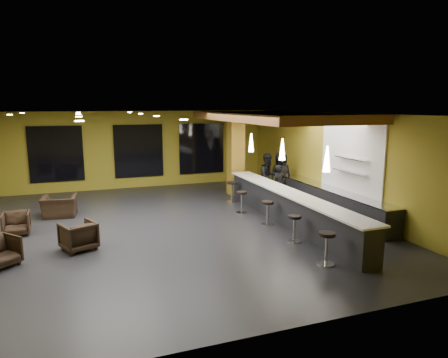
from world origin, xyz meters
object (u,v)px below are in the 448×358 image
object	(u,v)px
staff_b	(268,177)
bar_stool_0	(327,244)
bar_counter	(288,208)
pendant_2	(251,143)
column	(236,154)
staff_a	(279,185)
bar_stool_1	(294,225)
prep_counter	(332,202)
staff_c	(281,175)
pendant_0	(327,159)
bar_stool_2	(268,210)
armchair_d	(59,206)
armchair_b	(78,236)
pendant_1	(282,149)
bar_stool_4	(232,189)
armchair_c	(16,224)
bar_stool_3	(242,199)

from	to	relation	value
staff_b	bar_stool_0	distance (m)	6.74
bar_counter	pendant_2	distance (m)	3.52
column	staff_a	size ratio (longest dim) A/B	2.30
staff_b	bar_stool_1	world-z (taller)	staff_b
prep_counter	staff_c	distance (m)	2.96
pendant_0	bar_stool_2	distance (m)	2.86
prep_counter	armchair_d	xyz separation A→B (m)	(-8.96, 2.86, -0.07)
bar_counter	armchair_b	xyz separation A→B (m)	(-6.36, -0.23, -0.12)
column	bar_stool_2	world-z (taller)	column
bar_stool_2	pendant_2	bearing A→B (deg)	76.60
pendant_2	armchair_d	distance (m)	7.24
armchair_b	bar_counter	bearing A→B (deg)	159.19
column	pendant_2	world-z (taller)	column
pendant_1	bar_stool_0	bearing A→B (deg)	-101.85
bar_stool_4	staff_a	bearing A→B (deg)	-28.79
staff_b	armchair_c	bearing A→B (deg)	178.54
bar_stool_2	bar_stool_3	size ratio (longest dim) A/B	0.99
pendant_2	bar_stool_4	xyz separation A→B (m)	(-0.66, 0.30, -1.83)
staff_b	prep_counter	bearing A→B (deg)	-77.81
pendant_2	bar_stool_0	world-z (taller)	pendant_2
bar_counter	staff_c	world-z (taller)	staff_c
prep_counter	armchair_b	bearing A→B (deg)	-175.00
staff_c	armchair_b	distance (m)	8.65
pendant_0	pendant_1	world-z (taller)	same
bar_stool_1	bar_stool_2	world-z (taller)	bar_stool_2
armchair_c	prep_counter	bearing A→B (deg)	-8.94
bar_counter	armchair_b	world-z (taller)	bar_counter
prep_counter	staff_c	world-z (taller)	staff_c
prep_counter	staff_a	world-z (taller)	staff_a
armchair_b	bar_stool_1	world-z (taller)	bar_stool_1
armchair_b	bar_stool_0	size ratio (longest dim) A/B	1.03
staff_c	bar_stool_1	distance (m)	5.49
pendant_0	armchair_c	size ratio (longest dim) A/B	0.94
armchair_b	armchair_c	world-z (taller)	armchair_b
armchair_d	bar_stool_1	xyz separation A→B (m)	(6.25, -5.00, 0.13)
armchair_d	bar_stool_1	world-z (taller)	bar_stool_1
pendant_1	armchair_b	world-z (taller)	pendant_1
pendant_2	bar_stool_3	xyz separation A→B (m)	(-0.93, -1.35, -1.85)
staff_a	bar_stool_1	xyz separation A→B (m)	(-1.64, -4.06, -0.27)
prep_counter	pendant_0	size ratio (longest dim) A/B	8.57
prep_counter	bar_stool_1	size ratio (longest dim) A/B	7.87
column	pendant_1	size ratio (longest dim) A/B	5.00
prep_counter	armchair_d	bearing A→B (deg)	162.27
pendant_2	staff_b	distance (m)	1.66
staff_c	armchair_c	xyz separation A→B (m)	(-9.56, -1.67, -0.61)
pendant_0	armchair_b	xyz separation A→B (m)	(-6.36, 1.77, -1.97)
column	bar_stool_1	distance (m)	6.40
pendant_1	prep_counter	bearing A→B (deg)	0.00
pendant_1	bar_stool_2	bearing A→B (deg)	-148.22
staff_a	bar_stool_4	size ratio (longest dim) A/B	1.87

